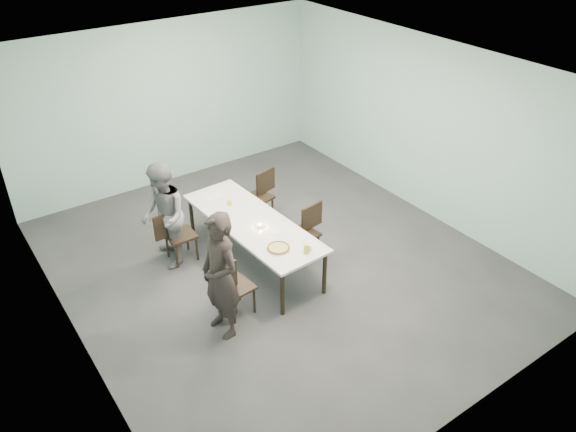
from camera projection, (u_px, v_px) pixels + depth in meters
ground at (277, 263)px, 8.64m from camera, size 7.00×7.00×0.00m
room_shell at (276, 142)px, 7.57m from camera, size 6.02×7.02×3.01m
table at (252, 224)px, 8.30m from camera, size 1.01×2.64×0.75m
chair_near_left at (231, 285)px, 7.39m from camera, size 0.63×0.46×0.87m
chair_far_left at (175, 233)px, 8.45m from camera, size 0.61×0.43×0.87m
chair_near_right at (307, 228)px, 8.55m from camera, size 0.64×0.48×0.87m
chair_far_right at (261, 192)px, 9.51m from camera, size 0.65×0.50×0.87m
diner_near at (220, 276)px, 6.93m from camera, size 0.47×0.67×1.76m
diner_far at (164, 216)px, 8.24m from camera, size 0.78×0.92×1.65m
pizza at (278, 248)px, 7.65m from camera, size 0.34×0.34×0.04m
side_plate at (275, 232)px, 8.01m from camera, size 0.18×0.18×0.01m
beer_glass at (306, 249)px, 7.54m from camera, size 0.08×0.08×0.15m
water_tumbler at (309, 248)px, 7.61m from camera, size 0.08×0.08×0.09m
tealight at (260, 226)px, 8.11m from camera, size 0.06×0.06×0.05m
amber_tumbler at (229, 203)px, 8.64m from camera, size 0.07×0.07×0.08m
menu at (214, 197)px, 8.88m from camera, size 0.31×0.23×0.01m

